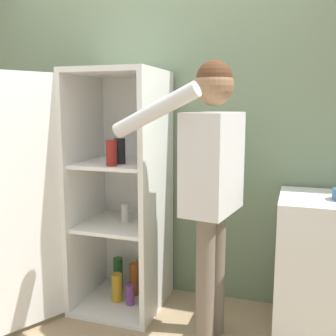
# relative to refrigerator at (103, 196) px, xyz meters

# --- Properties ---
(wall_back) EXTENTS (7.00, 0.06, 2.55)m
(wall_back) POSITION_rel_refrigerator_xyz_m (0.30, 0.43, 0.46)
(wall_back) COLOR gray
(wall_back) RESTS_ON ground_plane
(refrigerator) EXTENTS (0.92, 1.12, 1.67)m
(refrigerator) POSITION_rel_refrigerator_xyz_m (0.00, 0.00, 0.00)
(refrigerator) COLOR white
(refrigerator) RESTS_ON ground_plane
(person) EXTENTS (0.71, 0.57, 1.69)m
(person) POSITION_rel_refrigerator_xyz_m (0.80, -0.17, 0.26)
(person) COLOR #726656
(person) RESTS_ON ground_plane
(counter) EXTENTS (0.58, 0.56, 0.89)m
(counter) POSITION_rel_refrigerator_xyz_m (1.47, 0.09, -0.37)
(counter) COLOR white
(counter) RESTS_ON ground_plane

